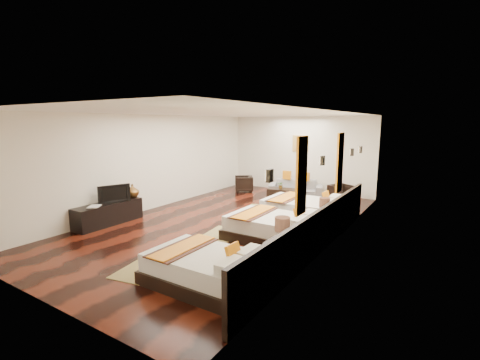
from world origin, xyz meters
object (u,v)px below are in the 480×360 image
Objects in this scene: armchair_left at (244,184)px; tv_console at (109,214)px; bed_far at (307,210)px; bed_near at (210,269)px; armchair_right at (342,194)px; nightstand_b at (324,222)px; coffee_table at (283,195)px; tv at (113,193)px; book at (89,207)px; bed_mid at (278,228)px; nightstand_a at (282,253)px; sofa at (296,187)px; figurine at (133,191)px; table_plant at (281,185)px.

tv_console is at bearing -43.18° from armchair_left.
armchair_left is at bearing 145.27° from bed_far.
armchair_left is (-3.42, 6.59, 0.03)m from bed_near.
tv_console is 2.67× the size of armchair_right.
nightstand_b is 5.36m from tv_console.
armchair_left is 1.96m from coffee_table.
coffee_table is at bearing 38.70° from armchair_left.
book is (-0.05, -0.67, -0.22)m from tv.
nightstand_b is at bearing 27.59° from book.
bed_mid is 2.22× the size of nightstand_a.
bed_far reaches higher than armchair_right.
bed_far is 2.24× the size of coffee_table.
tv is at bearing 70.97° from tv_console.
nightstand_a reaches higher than coffee_table.
tv reaches higher than bed_near.
nightstand_b is at bearing -76.85° from sofa.
armchair_right reaches higher than coffee_table.
nightstand_b is 5.59m from book.
tv is at bearing 161.41° from bed_near.
sofa is 2.77× the size of armchair_right.
nightstand_a is at bearing 54.85° from bed_near.
book is 6.90m from sofa.
tv is (-4.89, 0.33, 0.44)m from nightstand_a.
nightstand_a is at bearing -76.67° from bed_far.
sofa is at bearing 108.40° from bed_mid.
figurine is at bearing -152.69° from bed_far.
bed_far is 2.43m from table_plant.
bed_far is 4.17m from armchair_left.
tv_console is at bearing -118.97° from coffee_table.
bed_far is 5.14m from tv_console.
coffee_table is at bearing 139.57° from armchair_right.
book is 5.89m from table_plant.
figurine reaches higher than bed_far.
tv is 5.35m from coffee_table.
bed_mid is 0.97× the size of bed_far.
nightstand_b is 0.89× the size of coffee_table.
armchair_left reaches higher than coffee_table.
tv is at bearing 85.76° from book.
bed_near is 6.23m from coffee_table.
coffee_table is (2.65, 5.32, -0.37)m from book.
book is 0.18× the size of sofa.
bed_near reaches higher than sofa.
bed_near is 1.13× the size of tv_console.
tv_console is 5.42m from table_plant.
bed_far is 3.31× the size of armchair_right.
nightstand_b is 1.31× the size of armchair_right.
coffee_table is (-2.29, 2.73, -0.11)m from nightstand_b.
book is at bearing -152.41° from nightstand_b.
tv is 0.43× the size of sofa.
sofa reaches higher than coffee_table.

